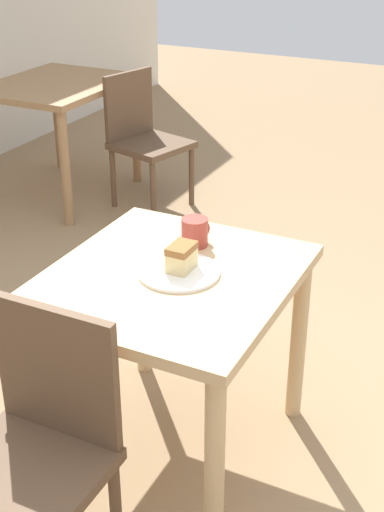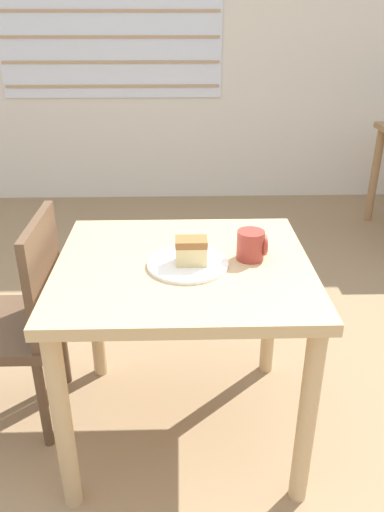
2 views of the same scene
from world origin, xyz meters
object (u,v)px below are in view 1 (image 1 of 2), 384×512
Objects in this scene: dining_table_near at (171,305)px; coffee_mug at (195,232)px; chair_far_corner at (144,136)px; plate at (179,272)px; dining_table_far at (58,101)px; chair_near_window at (35,448)px; cake_slice at (182,257)px.

dining_table_near is 8.42× the size of coffee_mug.
plate is at bearing -132.21° from chair_far_corner.
dining_table_far is 2.65m from plate.
chair_near_window is 0.74m from cake_slice.
chair_near_window is at bearing -141.22° from chair_far_corner.
dining_table_far is at bearing 113.82° from chair_far_corner.
dining_table_far is (1.90, 1.83, 0.03)m from dining_table_near.
chair_near_window is 0.92m from coffee_mug.
dining_table_far is 1.11× the size of chair_far_corner.
coffee_mug is at bearing 13.99° from cake_slice.
dining_table_near is at bearing 121.91° from plate.
coffee_mug is at bearing 12.08° from plate.
coffee_mug reaches higher than plate.
coffee_mug reaches higher than cake_slice.
plate is 2.66× the size of coffee_mug.
plate is at bearing 157.15° from cake_slice.
chair_far_corner is 2.36m from cake_slice.
plate is (-1.89, -1.85, 0.09)m from dining_table_far.
chair_far_corner is 2.36m from plate.
cake_slice is at bearing -47.39° from dining_table_near.
dining_table_near is at bearing 81.17° from chair_near_window.
chair_near_window is (-0.63, 0.10, -0.15)m from dining_table_near.
plate is 0.05m from cake_slice.
chair_near_window reaches higher than coffee_mug.
dining_table_near is 3.17× the size of plate.
chair_near_window is (-2.53, -1.73, -0.18)m from dining_table_far.
cake_slice is at bearing -22.85° from plate.
plate is 2.60× the size of cake_slice.
plate is (0.01, -0.02, 0.12)m from dining_table_near.
cake_slice is (-1.88, -1.85, 0.15)m from dining_table_far.
cake_slice is at bearing -131.96° from chair_far_corner.
dining_table_near is 0.65m from chair_near_window.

